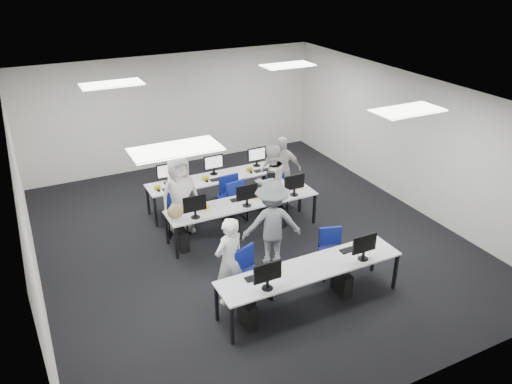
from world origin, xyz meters
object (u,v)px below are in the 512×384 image
chair_4 (276,201)px  photographer (272,224)px  desk_front (311,270)px  student_3 (281,170)px  chair_1 (332,261)px  chair_5 (178,213)px  chair_2 (179,223)px  chair_6 (231,205)px  chair_3 (233,206)px  chair_7 (268,197)px  student_2 (180,195)px  desk_mid (243,204)px  chair_0 (253,285)px  student_0 (229,261)px  student_1 (271,180)px

chair_4 → photographer: (-1.07, -1.77, 0.58)m
desk_front → student_3: student_3 is taller
chair_1 → chair_5: (-1.92, 3.00, -0.00)m
chair_2 → chair_6: chair_6 is taller
chair_5 → photographer: (1.10, -2.20, 0.58)m
chair_3 → chair_7: bearing=6.2°
chair_7 → student_2: bearing=166.3°
chair_1 → photographer: 1.28m
chair_1 → chair_2: chair_1 is taller
desk_mid → chair_5: size_ratio=3.68×
desk_front → desk_mid: bearing=90.0°
chair_5 → chair_0: bearing=-68.0°
chair_5 → chair_6: bearing=7.1°
desk_front → chair_5: size_ratio=3.68×
chair_6 → photographer: photographer is taller
chair_4 → student_0: 3.35m
chair_0 → chair_4: chair_0 is taller
chair_2 → photographer: (1.21, -1.83, 0.60)m
chair_7 → student_0: student_0 is taller
desk_front → chair_2: chair_2 is taller
desk_front → chair_3: (0.07, 3.28, -0.37)m
chair_0 → student_1: bearing=35.0°
student_3 → chair_5: bearing=-163.8°
chair_5 → student_3: size_ratio=0.53×
chair_6 → student_2: bearing=175.1°
chair_7 → chair_6: bearing=165.9°
desk_mid → chair_2: size_ratio=3.93×
chair_2 → chair_6: size_ratio=0.86×
student_2 → chair_3: bearing=-6.7°
desk_mid → chair_4: 1.25m
student_0 → photographer: bearing=-167.2°
student_3 → chair_0: bearing=-109.1°
desk_front → chair_3: chair_3 is taller
chair_4 → chair_7: 0.31m
chair_0 → chair_1: bearing=-20.1°
desk_front → chair_6: (0.05, 3.36, -0.38)m
student_0 → student_1: 3.23m
photographer → chair_4: bearing=-103.8°
student_2 → chair_5: bearing=79.0°
student_0 → chair_0: bearing=138.1°
photographer → student_2: bearing=-42.4°
chair_3 → chair_5: 1.21m
student_3 → student_0: bearing=-114.7°
desk_front → chair_4: size_ratio=3.69×
desk_mid → chair_1: size_ratio=3.63×
chair_2 → photographer: size_ratio=0.48×
desk_front → student_1: (0.92, 3.13, 0.13)m
chair_0 → student_0: 0.62m
chair_4 → chair_5: chair_5 is taller
chair_6 → student_3: bearing=-2.9°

